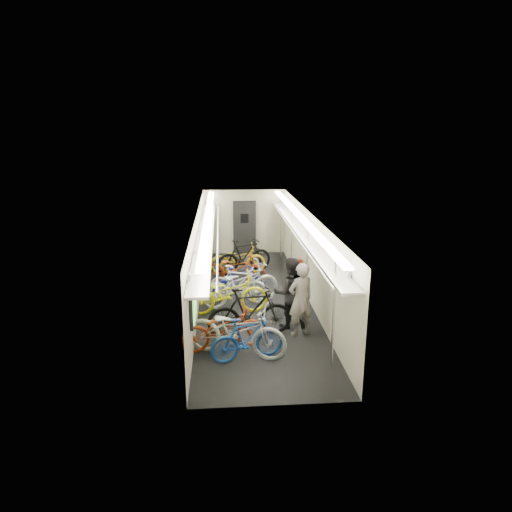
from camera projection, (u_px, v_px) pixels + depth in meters
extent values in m
plane|color=black|center=(254.00, 300.00, 12.57)|extent=(10.00, 10.00, 0.00)
plane|color=white|center=(254.00, 214.00, 11.93)|extent=(10.00, 10.00, 0.00)
plane|color=beige|center=(198.00, 259.00, 12.14)|extent=(0.00, 10.00, 10.00)
plane|color=beige|center=(309.00, 257.00, 12.36)|extent=(0.00, 10.00, 10.00)
plane|color=beige|center=(244.00, 222.00, 17.06)|extent=(3.00, 0.00, 3.00)
plane|color=beige|center=(276.00, 341.00, 7.45)|extent=(3.00, 0.00, 3.00)
cube|color=black|center=(193.00, 301.00, 9.06)|extent=(0.06, 1.10, 0.80)
cube|color=#88BF53|center=(195.00, 301.00, 9.06)|extent=(0.02, 0.96, 0.66)
cube|color=black|center=(198.00, 268.00, 11.17)|extent=(0.06, 1.10, 0.80)
cube|color=#88BF53|center=(199.00, 268.00, 11.17)|extent=(0.02, 0.96, 0.66)
cube|color=black|center=(201.00, 246.00, 13.28)|extent=(0.06, 1.10, 0.80)
cube|color=#88BF53|center=(203.00, 246.00, 13.29)|extent=(0.02, 0.96, 0.66)
cube|color=black|center=(204.00, 230.00, 15.40)|extent=(0.06, 1.10, 0.80)
cube|color=#88BF53|center=(205.00, 230.00, 15.40)|extent=(0.02, 0.96, 0.66)
cube|color=#E6A80C|center=(196.00, 281.00, 10.10)|extent=(0.02, 0.22, 0.30)
cube|color=#E6A80C|center=(200.00, 255.00, 12.21)|extent=(0.02, 0.22, 0.30)
cube|color=#E6A80C|center=(203.00, 236.00, 14.33)|extent=(0.02, 0.22, 0.30)
cube|color=black|center=(245.00, 227.00, 17.05)|extent=(0.85, 0.08, 2.00)
cube|color=#999BA0|center=(206.00, 233.00, 11.96)|extent=(0.40, 9.70, 0.05)
cube|color=#999BA0|center=(302.00, 231.00, 12.15)|extent=(0.40, 9.70, 0.05)
cylinder|color=silver|center=(218.00, 229.00, 11.96)|extent=(0.04, 9.70, 0.04)
cylinder|color=silver|center=(290.00, 228.00, 12.10)|extent=(0.04, 9.70, 0.04)
cube|color=white|center=(208.00, 217.00, 11.86)|extent=(0.18, 9.60, 0.04)
cube|color=white|center=(299.00, 216.00, 12.04)|extent=(0.18, 9.60, 0.04)
cylinder|color=silver|center=(334.00, 311.00, 8.69)|extent=(0.05, 0.05, 2.38)
cylinder|color=silver|center=(307.00, 268.00, 11.38)|extent=(0.05, 0.05, 2.38)
cylinder|color=silver|center=(292.00, 244.00, 13.79)|extent=(0.05, 0.05, 2.38)
cylinder|color=silver|center=(281.00, 227.00, 16.19)|extent=(0.05, 0.05, 2.38)
imported|color=#B5B4B9|center=(236.00, 330.00, 9.35)|extent=(2.28, 1.47, 1.13)
imported|color=#194598|center=(247.00, 339.00, 9.18)|extent=(1.62, 0.82, 0.94)
imported|color=#992F10|center=(223.00, 328.00, 9.65)|extent=(1.89, 0.99, 0.95)
imported|color=black|center=(250.00, 312.00, 10.23)|extent=(1.98, 0.74, 1.16)
imported|color=#F5F117|center=(228.00, 293.00, 11.53)|extent=(2.08, 0.86, 1.07)
imported|color=white|center=(238.00, 284.00, 12.33)|extent=(1.74, 1.07, 1.01)
imported|color=silver|center=(240.00, 284.00, 12.08)|extent=(2.33, 1.49, 1.16)
imported|color=navy|center=(239.00, 283.00, 12.55)|extent=(1.61, 0.84, 0.93)
imported|color=#9C3311|center=(235.00, 268.00, 13.75)|extent=(1.97, 0.95, 0.99)
imported|color=black|center=(244.00, 256.00, 14.74)|extent=(1.98, 1.26, 1.16)
imported|color=yellow|center=(238.00, 259.00, 14.83)|extent=(1.82, 0.69, 0.94)
imported|color=gray|center=(301.00, 299.00, 10.24)|extent=(0.73, 0.62, 1.71)
imported|color=black|center=(290.00, 293.00, 10.67)|extent=(0.87, 0.70, 1.70)
cube|color=red|center=(297.00, 267.00, 11.17)|extent=(0.28, 0.19, 0.38)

